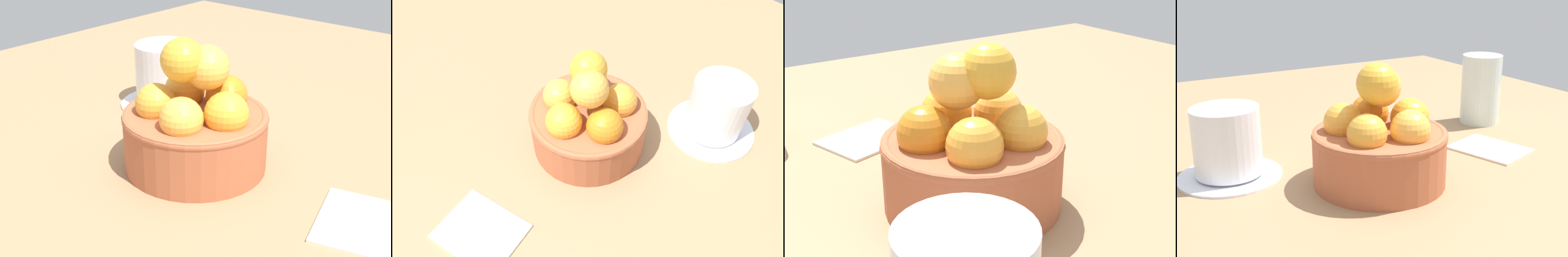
{
  "view_description": "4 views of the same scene",
  "coord_description": "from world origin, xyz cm",
  "views": [
    {
      "loc": [
        40.49,
        35.18,
        29.85
      ],
      "look_at": [
        0.42,
        0.4,
        4.86
      ],
      "focal_mm": 49.69,
      "sensor_mm": 36.0,
      "label": 1
    },
    {
      "loc": [
        -25.19,
        23.65,
        42.2
      ],
      "look_at": [
        -1.6,
        1.59,
        5.43
      ],
      "focal_mm": 34.19,
      "sensor_mm": 36.0,
      "label": 2
    },
    {
      "loc": [
        -24.75,
        -36.07,
        24.76
      ],
      "look_at": [
        1.87,
        1.51,
        6.4
      ],
      "focal_mm": 50.41,
      "sensor_mm": 36.0,
      "label": 3
    },
    {
      "loc": [
        48.09,
        -29.49,
        25.31
      ],
      "look_at": [
        -1.65,
        0.0,
        6.35
      ],
      "focal_mm": 46.86,
      "sensor_mm": 36.0,
      "label": 4
    }
  ],
  "objects": [
    {
      "name": "terracotta_bowl",
      "position": [
        -0.03,
        0.02,
        5.09
      ],
      "size": [
        16.03,
        16.03,
        14.85
      ],
      "color": "#AD5938",
      "rests_on": "ground_plane"
    },
    {
      "name": "coffee_cup",
      "position": [
        -10.79,
        -15.01,
        4.09
      ],
      "size": [
        12.68,
        12.68,
        8.89
      ],
      "color": "white",
      "rests_on": "ground_plane"
    },
    {
      "name": "folded_napkin",
      "position": [
        -1.5,
        19.22,
        0.3
      ],
      "size": [
        11.52,
        10.05,
        0.6
      ],
      "primitive_type": "cube",
      "rotation": [
        0.0,
        0.0,
        0.27
      ],
      "color": "white",
      "rests_on": "ground_plane"
    },
    {
      "name": "ground_plane",
      "position": [
        0.0,
        0.0,
        -1.94
      ],
      "size": [
        136.41,
        112.76,
        3.88
      ],
      "primitive_type": "cube",
      "color": "#997551"
    }
  ]
}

